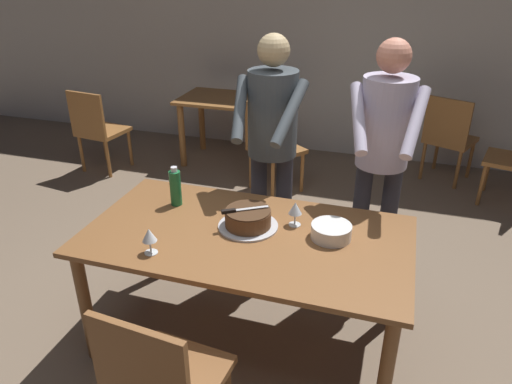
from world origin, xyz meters
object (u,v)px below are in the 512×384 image
Objects in this scene: background_table at (226,112)px; background_chair_0 at (449,136)px; main_dining_table at (247,248)px; cake_knife at (235,210)px; wine_glass_near at (149,236)px; plate_stack at (331,231)px; background_chair_2 at (98,128)px; person_standing_beside at (383,146)px; cake_on_platter at (248,219)px; wine_glass_far at (295,209)px; chair_near_side at (162,381)px; person_cutting_cake at (272,136)px; background_chair_1 at (272,141)px; water_bottle at (175,187)px.

background_chair_0 is (2.33, 0.17, -0.09)m from background_table.
background_table is (-1.11, 2.64, -0.08)m from main_dining_table.
wine_glass_near reaches higher than cake_knife.
plate_stack is at bearing 12.09° from main_dining_table.
background_chair_2 reaches higher than cake_knife.
person_standing_beside reaches higher than cake_knife.
person_standing_beside reaches higher than background_chair_0.
cake_on_platter is 0.97m from person_standing_beside.
chair_near_side is (-0.33, -1.03, -0.36)m from wine_glass_far.
person_cutting_cake is (-0.51, 0.60, 0.29)m from plate_stack.
cake_on_platter is at bearing -157.58° from wine_glass_far.
background_chair_2 is (-2.24, 1.93, -0.37)m from cake_knife.
cake_on_platter is at bearing -66.83° from background_table.
background_chair_0 is (0.57, 2.09, -0.58)m from person_standing_beside.
person_standing_beside is 1.87m from background_chair_1.
background_chair_1 is (-0.44, 2.12, -0.16)m from main_dining_table.
background_chair_2 is (-2.55, 1.79, -0.36)m from wine_glass_far.
person_standing_beside is (0.72, 0.69, 0.21)m from cake_knife.
wine_glass_near is 0.16× the size of chair_near_side.
main_dining_table is 0.81m from person_cutting_cake.
background_table is (-1.06, 1.94, -0.50)m from person_cutting_cake.
cake_on_platter is at bearing 45.28° from wine_glass_near.
background_table is (-1.76, 1.91, -0.50)m from person_standing_beside.
wine_glass_near is 1.00× the size of wine_glass_far.
background_chair_1 is at bearing 90.80° from wine_glass_near.
background_chair_1 is at bearing 127.91° from person_standing_beside.
main_dining_table is 0.60m from water_bottle.
background_chair_2 is (-1.80, 1.76, -0.37)m from water_bottle.
wine_glass_far is 0.16× the size of background_chair_2.
cake_knife is at bearing 88.45° from chair_near_side.
cake_knife is 0.27× the size of background_chair_1.
person_cutting_cake is (-0.05, 0.69, 0.42)m from main_dining_table.
background_table is at bearing 103.31° from wine_glass_near.
wine_glass_far is (0.23, 0.17, 0.20)m from main_dining_table.
cake_on_platter is 1.55× the size of plate_stack.
person_standing_beside is at bearing -52.09° from background_chair_1.
background_chair_1 is (-0.35, 2.98, 0.00)m from chair_near_side.
person_cutting_cake is at bearing 70.68° from wine_glass_near.
cake_on_platter is 0.53m from water_bottle.
cake_on_platter is 0.38× the size of background_chair_1.
person_cutting_cake is at bearing -177.55° from person_standing_beside.
water_bottle reaches higher than wine_glass_far.
chair_near_side is at bearing -73.85° from background_table.
main_dining_table is at bearing 83.40° from chair_near_side.
background_chair_2 reaches higher than plate_stack.
background_chair_0 is at bearing 13.37° from background_chair_2.
water_bottle is 0.28× the size of background_chair_1.
water_bottle is 0.71m from person_cutting_cake.
main_dining_table is 1.79× the size of background_table.
wine_glass_far is (0.31, 0.14, -0.01)m from cake_knife.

